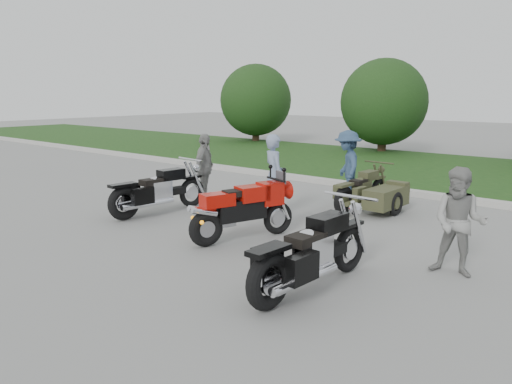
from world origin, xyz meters
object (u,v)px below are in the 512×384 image
Objects in this scene: cruiser_sidecar at (375,195)px; person_denim at (347,167)px; cruiser_left at (156,192)px; person_grey at (459,222)px; sportbike_red at (241,208)px; cruiser_right at (309,256)px; person_back at (205,168)px; person_stripe at (274,175)px.

person_denim reaches higher than cruiser_sidecar.
cruiser_sidecar is at bearing 47.97° from cruiser_left.
person_grey reaches higher than cruiser_sidecar.
sportbike_red reaches higher than cruiser_right.
person_grey is at bearing 30.21° from sportbike_red.
person_denim reaches higher than cruiser_left.
person_back is at bearing 151.78° from cruiser_right.
person_grey is at bearing -44.27° from cruiser_sidecar.
cruiser_right is at bearing -144.94° from person_back.
person_denim is (-2.37, 5.16, 0.37)m from cruiser_right.
cruiser_left is 4.54m from person_denim.
person_stripe is at bearing -115.41° from person_back.
person_grey is (2.70, -2.80, 0.40)m from cruiser_sidecar.
person_stripe is 1.01× the size of person_denim.
cruiser_left is 1.13× the size of cruiser_sidecar.
cruiser_left is 1.64m from person_back.
cruiser_sidecar is (-1.39, 4.68, -0.11)m from cruiser_right.
person_grey reaches higher than cruiser_left.
sportbike_red is 3.62m from cruiser_sidecar.
person_grey is at bearing -164.80° from person_stripe.
person_back is at bearing 100.10° from cruiser_left.
cruiser_left is 1.40× the size of person_stripe.
person_grey is 0.97× the size of person_back.
cruiser_right is 5.95m from person_back.
cruiser_right is 1.46× the size of person_denim.
cruiser_left is at bearing -136.24° from cruiser_sidecar.
person_denim is (-0.98, 0.47, 0.48)m from cruiser_sidecar.
sportbike_red is 1.17× the size of person_stripe.
cruiser_left is 2.60m from person_stripe.
person_stripe reaches higher than person_grey.
sportbike_red is 1.25× the size of person_back.
cruiser_sidecar is at bearing -102.20° from person_stripe.
person_stripe is at bearing -130.47° from cruiser_sidecar.
sportbike_red is at bearing -147.42° from person_back.
cruiser_right is at bearing -71.74° from cruiser_sidecar.
cruiser_left is at bearing -167.12° from sportbike_red.
person_stripe reaches higher than cruiser_sidecar.
sportbike_red is at bearing -0.01° from cruiser_left.
cruiser_left is 4.82m from cruiser_sidecar.
sportbike_red is 3.63m from person_grey.
person_back reaches higher than cruiser_left.
person_denim is at bearing 130.74° from person_grey.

